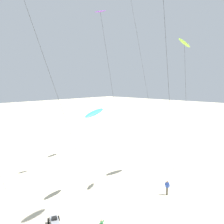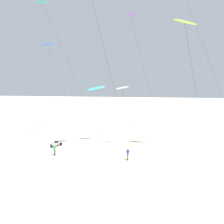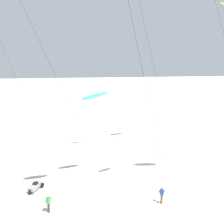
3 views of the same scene
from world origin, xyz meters
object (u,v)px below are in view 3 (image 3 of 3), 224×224
Objects in this scene: kite_white at (140,97)px; kite_flyer_nearest at (48,203)px; kite_flyer_middle at (162,195)px; beach_buggy at (35,186)px; kite_cyan at (95,96)px.

kite_white reaches higher than kite_flyer_nearest.
beach_buggy is at bearing 161.21° from kite_flyer_middle.
kite_cyan reaches higher than kite_flyer_nearest.
kite_flyer_middle reaches higher than beach_buggy.
kite_cyan is 4.70× the size of beach_buggy.
beach_buggy is at bearing -165.10° from kite_cyan.
kite_white reaches higher than kite_flyer_middle.
kite_flyer_nearest is at bearing -154.85° from kite_white.
kite_flyer_middle is (5.64, -5.79, -8.41)m from kite_cyan.
kite_flyer_nearest is at bearing -128.47° from kite_cyan.
kite_cyan is at bearing 14.90° from beach_buggy.
kite_flyer_nearest is 0.79× the size of beach_buggy.
kite_white is at bearing 25.15° from kite_flyer_nearest.
kite_white is at bearing -19.77° from kite_cyan.
kite_cyan is (-4.39, 1.58, -0.04)m from kite_white.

